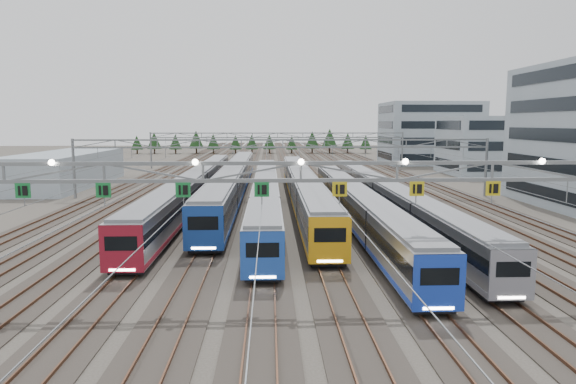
{
  "coord_description": "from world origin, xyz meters",
  "views": [
    {
      "loc": [
        -1.79,
        -29.35,
        10.12
      ],
      "look_at": [
        -0.04,
        19.38,
        3.5
      ],
      "focal_mm": 32.0,
      "sensor_mm": 36.0,
      "label": 1
    }
  ],
  "objects_px": {
    "train_a": "(197,185)",
    "depot_bldg_mid": "(482,145)",
    "gantry_near": "(300,176)",
    "train_f": "(384,195)",
    "gantry_mid": "(283,150)",
    "train_b": "(234,180)",
    "train_e": "(355,204)",
    "train_d": "(302,187)",
    "gantry_far": "(278,139)",
    "west_shed": "(66,169)",
    "depot_bldg_north": "(429,133)",
    "train_c": "(266,193)"
  },
  "relations": [
    {
      "from": "train_a",
      "to": "depot_bldg_mid",
      "type": "bearing_deg",
      "value": 33.21
    },
    {
      "from": "gantry_near",
      "to": "train_f",
      "type": "bearing_deg",
      "value": 68.33
    },
    {
      "from": "train_a",
      "to": "gantry_mid",
      "type": "relative_size",
      "value": 1.21
    },
    {
      "from": "train_b",
      "to": "train_e",
      "type": "bearing_deg",
      "value": -56.91
    },
    {
      "from": "train_b",
      "to": "gantry_mid",
      "type": "xyz_separation_m",
      "value": [
        6.75,
        -1.64,
        4.13
      ]
    },
    {
      "from": "train_d",
      "to": "depot_bldg_mid",
      "type": "bearing_deg",
      "value": 44.2
    },
    {
      "from": "train_e",
      "to": "gantry_far",
      "type": "relative_size",
      "value": 0.91
    },
    {
      "from": "gantry_near",
      "to": "depot_bldg_mid",
      "type": "xyz_separation_m",
      "value": [
        40.19,
        70.65,
        -1.42
      ]
    },
    {
      "from": "gantry_far",
      "to": "train_d",
      "type": "bearing_deg",
      "value": -87.49
    },
    {
      "from": "west_shed",
      "to": "depot_bldg_north",
      "type": "bearing_deg",
      "value": 30.69
    },
    {
      "from": "depot_bldg_mid",
      "to": "west_shed",
      "type": "xyz_separation_m",
      "value": [
        -74.76,
        -16.4,
        -2.99
      ]
    },
    {
      "from": "train_b",
      "to": "west_shed",
      "type": "distance_m",
      "value": 30.53
    },
    {
      "from": "train_a",
      "to": "gantry_far",
      "type": "height_order",
      "value": "gantry_far"
    },
    {
      "from": "train_e",
      "to": "gantry_far",
      "type": "height_order",
      "value": "gantry_far"
    },
    {
      "from": "train_b",
      "to": "west_shed",
      "type": "height_order",
      "value": "west_shed"
    },
    {
      "from": "train_b",
      "to": "west_shed",
      "type": "relative_size",
      "value": 2.24
    },
    {
      "from": "train_b",
      "to": "depot_bldg_north",
      "type": "bearing_deg",
      "value": 51.25
    },
    {
      "from": "train_a",
      "to": "train_e",
      "type": "bearing_deg",
      "value": -41.57
    },
    {
      "from": "train_c",
      "to": "train_e",
      "type": "distance_m",
      "value": 12.39
    },
    {
      "from": "train_c",
      "to": "gantry_mid",
      "type": "height_order",
      "value": "gantry_mid"
    },
    {
      "from": "gantry_mid",
      "to": "gantry_far",
      "type": "xyz_separation_m",
      "value": [
        0.0,
        45.0,
        0.0
      ]
    },
    {
      "from": "train_c",
      "to": "gantry_mid",
      "type": "distance_m",
      "value": 11.64
    },
    {
      "from": "train_a",
      "to": "depot_bldg_mid",
      "type": "height_order",
      "value": "depot_bldg_mid"
    },
    {
      "from": "gantry_near",
      "to": "depot_bldg_mid",
      "type": "height_order",
      "value": "depot_bldg_mid"
    },
    {
      "from": "train_a",
      "to": "west_shed",
      "type": "relative_size",
      "value": 2.28
    },
    {
      "from": "train_d",
      "to": "train_e",
      "type": "xyz_separation_m",
      "value": [
        4.5,
        -12.77,
        -0.15
      ]
    },
    {
      "from": "gantry_near",
      "to": "west_shed",
      "type": "xyz_separation_m",
      "value": [
        -34.56,
        54.25,
        -4.41
      ]
    },
    {
      "from": "train_e",
      "to": "train_f",
      "type": "bearing_deg",
      "value": 58.66
    },
    {
      "from": "train_b",
      "to": "gantry_near",
      "type": "bearing_deg",
      "value": -80.88
    },
    {
      "from": "gantry_near",
      "to": "west_shed",
      "type": "relative_size",
      "value": 1.88
    },
    {
      "from": "train_a",
      "to": "west_shed",
      "type": "xyz_separation_m",
      "value": [
        -23.36,
        17.25,
        0.59
      ]
    },
    {
      "from": "train_a",
      "to": "gantry_far",
      "type": "relative_size",
      "value": 1.21
    },
    {
      "from": "train_b",
      "to": "train_d",
      "type": "xyz_separation_m",
      "value": [
        9.0,
        -7.95,
        -0.09
      ]
    },
    {
      "from": "gantry_far",
      "to": "west_shed",
      "type": "height_order",
      "value": "gantry_far"
    },
    {
      "from": "train_a",
      "to": "west_shed",
      "type": "height_order",
      "value": "west_shed"
    },
    {
      "from": "train_f",
      "to": "depot_bldg_north",
      "type": "relative_size",
      "value": 2.86
    },
    {
      "from": "train_c",
      "to": "gantry_near",
      "type": "height_order",
      "value": "gantry_near"
    },
    {
      "from": "train_d",
      "to": "train_f",
      "type": "relative_size",
      "value": 0.94
    },
    {
      "from": "train_c",
      "to": "depot_bldg_mid",
      "type": "xyz_separation_m",
      "value": [
        42.4,
        41.1,
        3.62
      ]
    },
    {
      "from": "gantry_near",
      "to": "gantry_far",
      "type": "xyz_separation_m",
      "value": [
        0.05,
        85.12,
        -0.7
      ]
    },
    {
      "from": "train_a",
      "to": "gantry_near",
      "type": "height_order",
      "value": "gantry_near"
    },
    {
      "from": "train_e",
      "to": "depot_bldg_north",
      "type": "distance_m",
      "value": 82.42
    },
    {
      "from": "train_e",
      "to": "gantry_far",
      "type": "bearing_deg",
      "value": 96.01
    },
    {
      "from": "train_c",
      "to": "train_e",
      "type": "xyz_separation_m",
      "value": [
        9.0,
        -8.52,
        -0.03
      ]
    },
    {
      "from": "train_e",
      "to": "gantry_near",
      "type": "height_order",
      "value": "gantry_near"
    },
    {
      "from": "gantry_mid",
      "to": "train_b",
      "type": "bearing_deg",
      "value": 166.34
    },
    {
      "from": "train_b",
      "to": "train_e",
      "type": "xyz_separation_m",
      "value": [
        13.5,
        -20.72,
        -0.24
      ]
    },
    {
      "from": "train_b",
      "to": "gantry_near",
      "type": "xyz_separation_m",
      "value": [
        6.7,
        -41.76,
        4.83
      ]
    },
    {
      "from": "train_a",
      "to": "train_f",
      "type": "bearing_deg",
      "value": -20.87
    },
    {
      "from": "west_shed",
      "to": "gantry_mid",
      "type": "bearing_deg",
      "value": -22.21
    }
  ]
}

